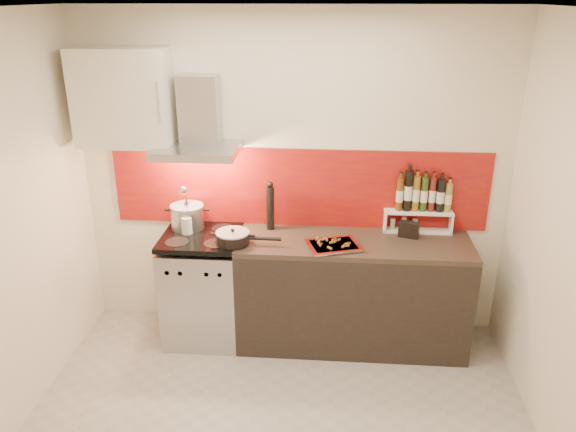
# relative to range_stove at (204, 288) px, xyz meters

# --- Properties ---
(ceiling) EXTENTS (3.40, 2.80, 0.02)m
(ceiling) POSITION_rel_range_stove_xyz_m (0.70, -1.10, 2.16)
(ceiling) COLOR white
(ceiling) RESTS_ON back_wall
(back_wall) EXTENTS (3.40, 0.02, 2.60)m
(back_wall) POSITION_rel_range_stove_xyz_m (0.70, 0.30, 0.86)
(back_wall) COLOR silver
(back_wall) RESTS_ON ground
(backsplash) EXTENTS (3.00, 0.02, 0.64)m
(backsplash) POSITION_rel_range_stove_xyz_m (0.75, 0.29, 0.78)
(backsplash) COLOR maroon
(backsplash) RESTS_ON back_wall
(range_stove) EXTENTS (0.60, 0.60, 0.91)m
(range_stove) POSITION_rel_range_stove_xyz_m (0.00, 0.00, 0.00)
(range_stove) COLOR #B7B7BA
(range_stove) RESTS_ON ground
(counter) EXTENTS (1.80, 0.60, 0.90)m
(counter) POSITION_rel_range_stove_xyz_m (1.20, 0.00, 0.01)
(counter) COLOR black
(counter) RESTS_ON ground
(range_hood) EXTENTS (0.62, 0.50, 0.61)m
(range_hood) POSITION_rel_range_stove_xyz_m (0.00, 0.14, 1.30)
(range_hood) COLOR #B7B7BA
(range_hood) RESTS_ON back_wall
(upper_cabinet) EXTENTS (0.70, 0.35, 0.72)m
(upper_cabinet) POSITION_rel_range_stove_xyz_m (-0.55, 0.13, 1.51)
(upper_cabinet) COLOR beige
(upper_cabinet) RESTS_ON back_wall
(stock_pot) EXTENTS (0.27, 0.27, 0.23)m
(stock_pot) POSITION_rel_range_stove_xyz_m (-0.13, 0.14, 0.57)
(stock_pot) COLOR #B7B7BA
(stock_pot) RESTS_ON range_stove
(saute_pan) EXTENTS (0.50, 0.26, 0.12)m
(saute_pan) POSITION_rel_range_stove_xyz_m (0.29, -0.13, 0.51)
(saute_pan) COLOR black
(saute_pan) RESTS_ON range_stove
(utensil_jar) EXTENTS (0.09, 0.13, 0.42)m
(utensil_jar) POSITION_rel_range_stove_xyz_m (-0.11, 0.02, 0.58)
(utensil_jar) COLOR silver
(utensil_jar) RESTS_ON range_stove
(pepper_mill) EXTENTS (0.06, 0.06, 0.40)m
(pepper_mill) POSITION_rel_range_stove_xyz_m (0.53, 0.19, 0.65)
(pepper_mill) COLOR black
(pepper_mill) RESTS_ON counter
(step_shelf) EXTENTS (0.54, 0.15, 0.50)m
(step_shelf) POSITION_rel_range_stove_xyz_m (1.71, 0.24, 0.69)
(step_shelf) COLOR white
(step_shelf) RESTS_ON counter
(caddy_box) EXTENTS (0.17, 0.11, 0.13)m
(caddy_box) POSITION_rel_range_stove_xyz_m (1.62, 0.11, 0.52)
(caddy_box) COLOR black
(caddy_box) RESTS_ON counter
(baking_tray) EXTENTS (0.45, 0.40, 0.03)m
(baking_tray) POSITION_rel_range_stove_xyz_m (1.04, -0.12, 0.47)
(baking_tray) COLOR silver
(baking_tray) RESTS_ON counter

